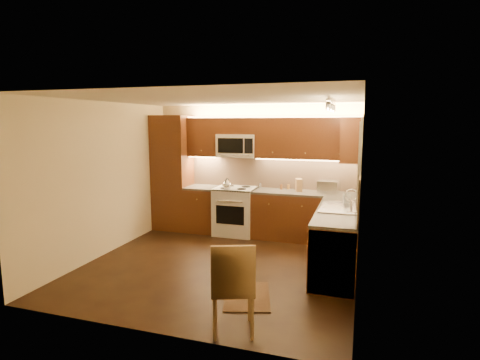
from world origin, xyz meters
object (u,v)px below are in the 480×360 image
(sink, at_px, (339,203))
(kettle, at_px, (227,184))
(dining_chair, at_px, (233,286))
(soap_bottle, at_px, (347,197))
(toaster_oven, at_px, (329,187))
(stove, at_px, (235,211))
(knife_block, at_px, (299,185))
(microwave, at_px, (238,146))

(sink, bearing_deg, kettle, 156.68)
(kettle, bearing_deg, dining_chair, -56.88)
(soap_bottle, xyz_separation_m, dining_chair, (-1.02, -2.57, -0.51))
(toaster_oven, xyz_separation_m, soap_bottle, (0.35, -0.91, -0.00))
(sink, bearing_deg, dining_chair, -112.12)
(stove, bearing_deg, toaster_oven, 3.35)
(sink, bearing_deg, soap_bottle, 72.70)
(toaster_oven, bearing_deg, dining_chair, -90.41)
(dining_chair, bearing_deg, soap_bottle, 48.09)
(sink, bearing_deg, knife_block, 123.02)
(microwave, xyz_separation_m, toaster_oven, (1.75, -0.03, -0.71))
(soap_bottle, bearing_deg, dining_chair, -126.17)
(toaster_oven, relative_size, soap_bottle, 1.67)
(microwave, bearing_deg, toaster_oven, -1.06)
(knife_block, xyz_separation_m, dining_chair, (-0.12, -3.47, -0.52))
(sink, height_order, kettle, kettle)
(soap_bottle, height_order, dining_chair, soap_bottle)
(kettle, xyz_separation_m, soap_bottle, (2.19, -0.58, -0.02))
(sink, distance_m, soap_bottle, 0.34)
(stove, bearing_deg, soap_bottle, -20.91)
(kettle, distance_m, soap_bottle, 2.27)
(sink, xyz_separation_m, kettle, (-2.09, 0.90, 0.05))
(dining_chair, bearing_deg, knife_block, 67.60)
(microwave, xyz_separation_m, kettle, (-0.09, -0.36, -0.69))
(microwave, bearing_deg, soap_bottle, -24.05)
(stove, height_order, microwave, microwave)
(soap_bottle, bearing_deg, sink, -121.94)
(stove, bearing_deg, sink, -29.36)
(stove, height_order, kettle, kettle)
(sink, height_order, soap_bottle, soap_bottle)
(stove, distance_m, sink, 2.35)
(toaster_oven, bearing_deg, microwave, -170.60)
(knife_block, bearing_deg, kettle, 174.62)
(sink, relative_size, knife_block, 3.72)
(microwave, xyz_separation_m, knife_block, (1.21, -0.04, -0.70))
(stove, height_order, knife_block, knife_block)
(sink, distance_m, dining_chair, 2.48)
(knife_block, relative_size, dining_chair, 0.23)
(knife_block, bearing_deg, toaster_oven, -18.13)
(sink, relative_size, dining_chair, 0.87)
(sink, bearing_deg, toaster_oven, 101.37)
(toaster_oven, height_order, soap_bottle, same)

